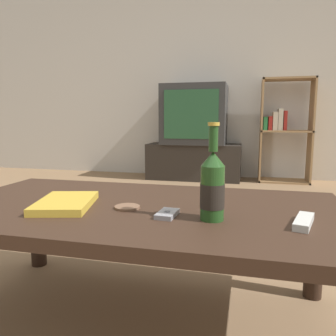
% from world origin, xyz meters
% --- Properties ---
extents(ground_plane, '(12.00, 12.00, 0.00)m').
position_xyz_m(ground_plane, '(0.00, 0.00, 0.00)').
color(ground_plane, '#846647').
extents(back_wall, '(8.00, 0.05, 2.60)m').
position_xyz_m(back_wall, '(0.00, 3.02, 1.30)').
color(back_wall, beige).
rests_on(back_wall, ground_plane).
extents(coffee_table, '(1.36, 0.71, 0.41)m').
position_xyz_m(coffee_table, '(0.00, 0.00, 0.36)').
color(coffee_table, '#332116').
rests_on(coffee_table, ground_plane).
extents(tv_stand, '(1.07, 0.41, 0.41)m').
position_xyz_m(tv_stand, '(-0.25, 2.75, 0.21)').
color(tv_stand, '#28231E').
rests_on(tv_stand, ground_plane).
extents(television, '(0.72, 0.50, 0.67)m').
position_xyz_m(television, '(-0.25, 2.74, 0.75)').
color(television, '#2D2D2D').
rests_on(television, tv_stand).
extents(bookshelf, '(0.54, 0.30, 1.14)m').
position_xyz_m(bookshelf, '(0.72, 2.81, 0.60)').
color(bookshelf, '#99754C').
rests_on(bookshelf, ground_plane).
extents(beer_bottle, '(0.07, 0.07, 0.28)m').
position_xyz_m(beer_bottle, '(0.25, -0.10, 0.51)').
color(beer_bottle, '#1E4219').
rests_on(beer_bottle, coffee_table).
extents(cell_phone, '(0.06, 0.10, 0.02)m').
position_xyz_m(cell_phone, '(0.12, -0.10, 0.42)').
color(cell_phone, gray).
rests_on(cell_phone, coffee_table).
extents(remote_control, '(0.08, 0.15, 0.02)m').
position_xyz_m(remote_control, '(0.50, -0.09, 0.42)').
color(remote_control, beige).
rests_on(remote_control, coffee_table).
extents(coaster, '(0.08, 0.08, 0.01)m').
position_xyz_m(coaster, '(-0.03, -0.05, 0.42)').
color(coaster, brown).
rests_on(coaster, coffee_table).
extents(table_book, '(0.23, 0.29, 0.02)m').
position_xyz_m(table_book, '(-0.23, -0.07, 0.42)').
color(table_book, '#B7932D').
rests_on(table_book, coffee_table).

